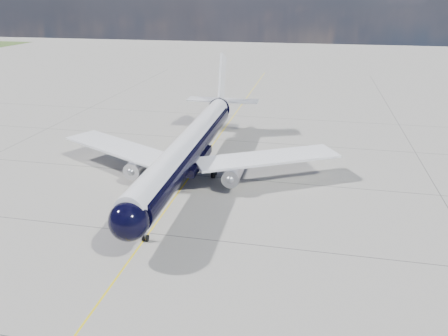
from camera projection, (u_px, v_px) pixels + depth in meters
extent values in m
plane|color=gray|center=(201.00, 161.00, 60.68)|extent=(320.00, 320.00, 0.00)
cube|color=yellow|center=(191.00, 175.00, 56.13)|extent=(0.16, 160.00, 0.01)
cylinder|color=black|center=(188.00, 150.00, 53.58)|extent=(3.82, 35.07, 3.50)
sphere|color=black|center=(129.00, 221.00, 36.79)|extent=(3.53, 3.53, 3.50)
cone|color=black|center=(223.00, 105.00, 73.11)|extent=(3.56, 6.49, 3.50)
cylinder|color=white|center=(188.00, 143.00, 53.26)|extent=(3.06, 36.90, 2.73)
cube|color=black|center=(128.00, 217.00, 36.44)|extent=(2.22, 1.13, 0.51)
cube|color=white|center=(120.00, 147.00, 56.91)|extent=(17.83, 12.26, 0.30)
cube|color=white|center=(268.00, 158.00, 53.40)|extent=(17.76, 12.50, 0.30)
cube|color=black|center=(188.00, 160.00, 54.06)|extent=(3.95, 9.25, 0.92)
cylinder|color=#B6B6BE|center=(137.00, 166.00, 53.69)|extent=(2.10, 4.26, 2.07)
cylinder|color=#B6B6BE|center=(233.00, 173.00, 51.52)|extent=(2.10, 4.26, 2.07)
sphere|color=gray|center=(131.00, 172.00, 51.93)|extent=(1.02, 1.02, 1.01)
sphere|color=gray|center=(230.00, 180.00, 49.76)|extent=(1.02, 1.02, 1.01)
cube|color=white|center=(138.00, 160.00, 53.60)|extent=(0.23, 2.95, 1.01)
cube|color=white|center=(234.00, 167.00, 51.43)|extent=(0.23, 2.95, 1.01)
cube|color=white|center=(222.00, 77.00, 70.94)|extent=(0.35, 5.85, 7.86)
cube|color=white|center=(223.00, 100.00, 72.83)|extent=(12.01, 3.06, 0.20)
cylinder|color=gray|center=(145.00, 230.00, 40.74)|extent=(0.17, 0.17, 1.94)
cylinder|color=black|center=(144.00, 238.00, 41.08)|extent=(0.17, 0.65, 0.65)
cylinder|color=black|center=(147.00, 238.00, 41.02)|extent=(0.17, 0.65, 0.65)
cylinder|color=gray|center=(170.00, 164.00, 56.35)|extent=(0.24, 0.24, 1.75)
cylinder|color=gray|center=(214.00, 167.00, 55.28)|extent=(0.24, 0.24, 1.75)
cylinder|color=black|center=(169.00, 171.00, 56.17)|extent=(0.42, 1.02, 1.01)
cylinder|color=black|center=(171.00, 168.00, 57.09)|extent=(0.42, 1.02, 1.01)
cylinder|color=black|center=(213.00, 174.00, 55.10)|extent=(0.42, 1.02, 1.01)
cylinder|color=black|center=(215.00, 171.00, 56.02)|extent=(0.42, 1.02, 1.01)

